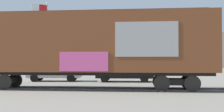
{
  "coord_description": "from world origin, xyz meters",
  "views": [
    {
      "loc": [
        5.56,
        -16.36,
        1.72
      ],
      "look_at": [
        2.42,
        1.88,
        2.06
      ],
      "focal_mm": 44.47,
      "sensor_mm": 36.0,
      "label": 1
    }
  ],
  "objects_px": {
    "flagpole": "(43,27)",
    "parked_car_silver": "(54,71)",
    "freight_car": "(83,44)",
    "parked_car_black": "(124,72)"
  },
  "relations": [
    {
      "from": "flagpole",
      "to": "parked_car_black",
      "type": "height_order",
      "value": "flagpole"
    },
    {
      "from": "flagpole",
      "to": "parked_car_black",
      "type": "distance_m",
      "value": 10.47
    },
    {
      "from": "freight_car",
      "to": "parked_car_black",
      "type": "height_order",
      "value": "freight_car"
    },
    {
      "from": "parked_car_silver",
      "to": "flagpole",
      "type": "bearing_deg",
      "value": 123.96
    },
    {
      "from": "flagpole",
      "to": "parked_car_silver",
      "type": "relative_size",
      "value": 1.67
    },
    {
      "from": "freight_car",
      "to": "flagpole",
      "type": "bearing_deg",
      "value": 124.67
    },
    {
      "from": "parked_car_silver",
      "to": "parked_car_black",
      "type": "distance_m",
      "value": 5.94
    },
    {
      "from": "freight_car",
      "to": "parked_car_black",
      "type": "relative_size",
      "value": 3.25
    },
    {
      "from": "freight_car",
      "to": "parked_car_silver",
      "type": "height_order",
      "value": "freight_car"
    },
    {
      "from": "flagpole",
      "to": "parked_car_silver",
      "type": "distance_m",
      "value": 6.62
    }
  ]
}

